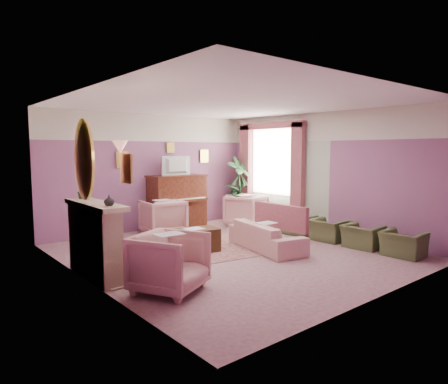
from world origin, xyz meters
TOP-DOWN VIEW (x-y plane):
  - floor at (0.00, 0.00)m, footprint 5.50×6.00m
  - ceiling at (0.00, 0.00)m, footprint 5.50×6.00m
  - wall_back at (0.00, 3.00)m, footprint 5.50×0.02m
  - wall_front at (0.00, -3.00)m, footprint 5.50×0.02m
  - wall_left at (-2.75, 0.00)m, footprint 0.02×6.00m
  - wall_right at (2.75, 0.00)m, footprint 0.02×6.00m
  - picture_rail_band at (0.00, 2.99)m, footprint 5.50×0.01m
  - stripe_panel at (2.73, 1.30)m, footprint 0.01×3.00m
  - fireplace_surround at (-2.59, 0.20)m, footprint 0.30×1.40m
  - fireplace_inset at (-2.49, 0.20)m, footprint 0.18×0.72m
  - fire_ember at (-2.45, 0.20)m, footprint 0.06×0.54m
  - mantel_shelf at (-2.56, 0.20)m, footprint 0.40×1.55m
  - hearth at (-2.39, 0.20)m, footprint 0.55×1.50m
  - mirror_frame at (-2.70, 0.20)m, footprint 0.04×0.72m
  - mirror_glass at (-2.67, 0.20)m, footprint 0.01×0.60m
  - sconce_shade at (-2.62, -0.85)m, footprint 0.20×0.20m
  - piano at (0.50, 2.68)m, footprint 1.40×0.60m
  - piano_keyshelf at (0.50, 2.33)m, footprint 1.30×0.12m
  - piano_keys at (0.50, 2.33)m, footprint 1.20×0.08m
  - piano_top at (0.50, 2.68)m, footprint 1.45×0.65m
  - television at (0.50, 2.63)m, footprint 0.80×0.12m
  - print_back_left at (-0.80, 2.96)m, footprint 0.30×0.03m
  - print_back_right at (1.55, 2.96)m, footprint 0.26×0.03m
  - print_back_mid at (0.50, 2.96)m, footprint 0.22×0.03m
  - print_left_wall at (-2.71, -1.20)m, footprint 0.03×0.28m
  - window_blind at (2.70, 1.55)m, footprint 0.03×1.40m
  - curtain_left at (2.62, 0.63)m, footprint 0.16×0.34m
  - curtain_right at (2.62, 2.47)m, footprint 0.16×0.34m
  - pelmet at (2.62, 1.55)m, footprint 0.16×2.20m
  - mantel_plant at (-2.55, 0.75)m, footprint 0.16×0.16m
  - mantel_vase at (-2.55, -0.30)m, footprint 0.16×0.16m
  - area_rug at (-0.55, 0.49)m, footprint 2.76×2.18m
  - coffee_table at (-0.60, 0.47)m, footprint 1.07×0.66m
  - table_paper at (-0.55, 0.47)m, footprint 0.35×0.28m
  - sofa at (0.67, -0.23)m, footprint 0.61×1.83m
  - sofa_throw at (1.07, -0.23)m, footprint 0.09×1.38m
  - floral_armchair_left at (-0.19, 2.23)m, footprint 0.87×0.87m
  - floral_armchair_right at (1.97, 1.75)m, footprint 0.87×0.87m
  - floral_armchair_front at (-2.04, -1.06)m, footprint 0.87×0.87m
  - olive_chair_a at (2.22, -2.21)m, footprint 0.50×0.71m
  - olive_chair_b at (2.22, -1.39)m, footprint 0.50×0.71m
  - olive_chair_c at (2.22, -0.57)m, footprint 0.50×0.71m
  - olive_chair_d at (2.22, 0.25)m, footprint 0.50×0.71m
  - side_table at (2.36, 2.64)m, footprint 0.52×0.52m
  - side_plant_big at (2.36, 2.64)m, footprint 0.30×0.30m
  - side_plant_small at (2.48, 2.54)m, footprint 0.16×0.16m
  - palm_pot at (2.37, 2.45)m, footprint 0.34×0.34m
  - palm_plant at (2.37, 2.45)m, footprint 0.76×0.76m

SIDE VIEW (x-z plane):
  - floor at x=0.00m, z-range -0.01..0.01m
  - area_rug at x=-0.55m, z-range 0.00..0.01m
  - hearth at x=-2.39m, z-range 0.00..0.02m
  - palm_pot at x=2.37m, z-range 0.00..0.34m
  - fire_ember at x=-2.45m, z-range 0.17..0.27m
  - coffee_table at x=-0.60m, z-range 0.00..0.45m
  - olive_chair_a at x=2.22m, z-range 0.00..0.62m
  - olive_chair_b at x=2.22m, z-range 0.00..0.62m
  - olive_chair_c at x=2.22m, z-range 0.00..0.62m
  - olive_chair_d at x=2.22m, z-range 0.00..0.62m
  - side_table at x=2.36m, z-range 0.00..0.70m
  - sofa at x=0.67m, z-range 0.00..0.74m
  - fireplace_inset at x=-2.49m, z-range 0.06..0.74m
  - floral_armchair_left at x=-0.19m, z-range 0.00..0.90m
  - floral_armchair_right at x=1.97m, z-range 0.00..0.90m
  - floral_armchair_front at x=-2.04m, z-range 0.00..0.90m
  - table_paper at x=-0.55m, z-range 0.45..0.46m
  - fireplace_surround at x=-2.59m, z-range 0.00..1.10m
  - sofa_throw at x=1.07m, z-range 0.35..0.85m
  - piano at x=0.50m, z-range 0.00..1.30m
  - piano_keyshelf at x=0.50m, z-range 0.69..0.75m
  - piano_keys at x=0.50m, z-range 0.75..0.77m
  - side_plant_small at x=2.48m, z-range 0.70..0.98m
  - side_plant_big at x=2.36m, z-range 0.70..1.04m
  - palm_plant at x=2.37m, z-range 0.34..1.78m
  - stripe_panel at x=2.73m, z-range 0.00..2.15m
  - mantel_shelf at x=-2.56m, z-range 1.09..1.16m
  - mantel_vase at x=-2.55m, z-range 1.15..1.31m
  - mantel_plant at x=-2.55m, z-range 1.15..1.43m
  - curtain_left at x=2.62m, z-range 0.00..2.60m
  - curtain_right at x=2.62m, z-range 0.00..2.60m
  - piano_top at x=0.50m, z-range 1.29..1.33m
  - wall_back at x=0.00m, z-range 0.00..2.80m
  - wall_front at x=0.00m, z-range 0.00..2.80m
  - wall_left at x=-2.75m, z-range 0.00..2.80m
  - wall_right at x=2.75m, z-range 0.00..2.80m
  - television at x=0.50m, z-range 1.36..1.84m
  - window_blind at x=2.70m, z-range 0.80..2.60m
  - print_back_left at x=-0.80m, z-range 1.53..1.91m
  - print_left_wall at x=-2.71m, z-range 1.54..1.90m
  - print_back_right at x=1.55m, z-range 1.61..1.95m
  - mirror_frame at x=-2.70m, z-range 1.20..2.40m
  - mirror_glass at x=-2.67m, z-range 1.27..2.33m
  - sconce_shade at x=-2.62m, z-range 1.90..2.06m
  - print_back_mid at x=0.50m, z-range 1.87..2.13m
  - picture_rail_band at x=0.00m, z-range 2.15..2.80m
  - pelmet at x=2.62m, z-range 2.48..2.64m
  - ceiling at x=0.00m, z-range 2.79..2.80m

